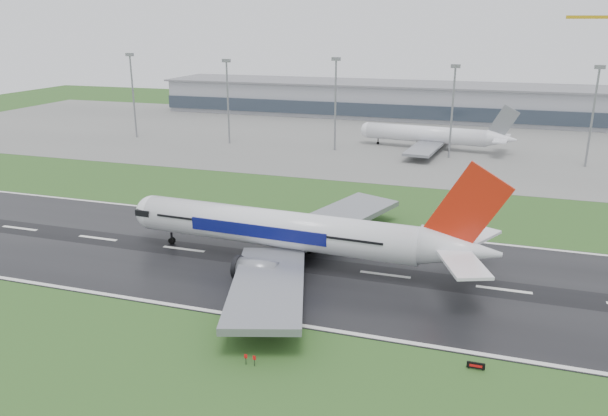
% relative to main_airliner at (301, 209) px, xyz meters
% --- Properties ---
extents(ground, '(520.00, 520.00, 0.00)m').
position_rel_main_airliner_xyz_m(ground, '(-4.06, -0.61, -10.47)').
color(ground, '#254C1C').
rests_on(ground, ground).
extents(runway, '(400.00, 45.00, 0.10)m').
position_rel_main_airliner_xyz_m(runway, '(-4.06, -0.61, -10.42)').
color(runway, black).
rests_on(runway, ground).
extents(apron, '(400.00, 130.00, 0.08)m').
position_rel_main_airliner_xyz_m(apron, '(-4.06, 124.39, -10.43)').
color(apron, slate).
rests_on(apron, ground).
extents(terminal, '(240.00, 36.00, 15.00)m').
position_rel_main_airliner_xyz_m(terminal, '(-4.06, 184.39, -2.97)').
color(terminal, gray).
rests_on(terminal, ground).
extents(main_airliner, '(73.50, 70.33, 20.73)m').
position_rel_main_airliner_xyz_m(main_airliner, '(0.00, 0.00, 0.00)').
color(main_airliner, white).
rests_on(main_airliner, runway).
extents(parked_airliner, '(61.05, 57.67, 16.30)m').
position_rel_main_airliner_xyz_m(parked_airliner, '(12.14, 112.04, -2.24)').
color(parked_airliner, silver).
rests_on(parked_airliner, apron).
extents(runway_sign, '(2.31, 0.38, 1.04)m').
position_rel_main_airliner_xyz_m(runway_sign, '(32.28, -26.29, -9.95)').
color(runway_sign, black).
rests_on(runway_sign, ground).
extents(floodmast_0, '(0.64, 0.64, 30.78)m').
position_rel_main_airliner_xyz_m(floodmast_0, '(-100.03, 99.39, 4.92)').
color(floodmast_0, gray).
rests_on(floodmast_0, ground).
extents(floodmast_1, '(0.64, 0.64, 29.31)m').
position_rel_main_airliner_xyz_m(floodmast_1, '(-60.32, 99.39, 4.19)').
color(floodmast_1, gray).
rests_on(floodmast_1, ground).
extents(floodmast_2, '(0.64, 0.64, 30.59)m').
position_rel_main_airliner_xyz_m(floodmast_2, '(-19.92, 99.39, 4.83)').
color(floodmast_2, gray).
rests_on(floodmast_2, ground).
extents(floodmast_3, '(0.64, 0.64, 29.04)m').
position_rel_main_airliner_xyz_m(floodmast_3, '(19.18, 99.39, 4.05)').
color(floodmast_3, gray).
rests_on(floodmast_3, ground).
extents(floodmast_4, '(0.64, 0.64, 29.66)m').
position_rel_main_airliner_xyz_m(floodmast_4, '(60.61, 99.39, 4.36)').
color(floodmast_4, gray).
rests_on(floodmast_4, ground).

